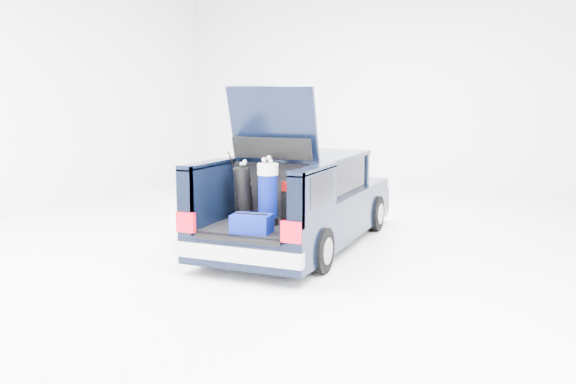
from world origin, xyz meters
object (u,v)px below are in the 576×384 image
at_px(red_suitcase, 297,203).
at_px(blue_golf_bag, 268,194).
at_px(car, 303,202).
at_px(black_golf_bag, 244,194).
at_px(blue_duffel, 252,224).

distance_m(red_suitcase, blue_golf_bag, 0.43).
relative_size(car, black_golf_bag, 5.46).
height_order(red_suitcase, blue_golf_bag, blue_golf_bag).
relative_size(blue_golf_bag, blue_duffel, 1.78).
height_order(car, blue_duffel, car).
relative_size(black_golf_bag, blue_golf_bag, 0.90).
distance_m(black_golf_bag, blue_golf_bag, 0.44).
bearing_deg(blue_duffel, black_golf_bag, 118.29).
relative_size(red_suitcase, blue_golf_bag, 0.63).
xyz_separation_m(car, red_suitcase, (0.39, -1.22, 0.21)).
xyz_separation_m(black_golf_bag, blue_golf_bag, (0.42, -0.12, 0.04)).
distance_m(car, blue_golf_bag, 1.51).
bearing_deg(car, red_suitcase, -72.25).
bearing_deg(red_suitcase, car, 119.75).
bearing_deg(blue_golf_bag, red_suitcase, 15.07).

